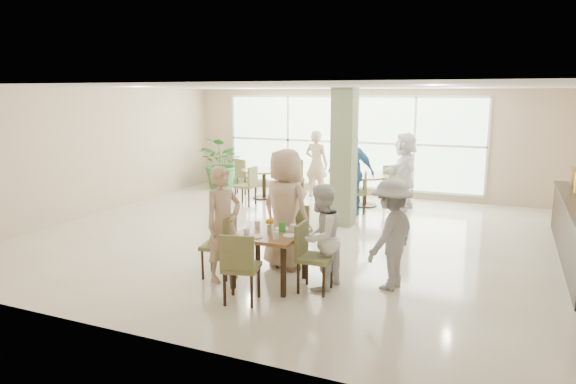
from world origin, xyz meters
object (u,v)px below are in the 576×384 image
at_px(adult_a, 351,173).
at_px(adult_b, 405,171).
at_px(main_table, 270,240).
at_px(round_table_left, 264,176).
at_px(teen_right, 321,237).
at_px(adult_standing, 316,164).
at_px(teen_far, 285,209).
at_px(round_table_right, 365,182).
at_px(teen_standing, 391,234).
at_px(potted_plant, 223,163).
at_px(teen_left, 223,224).

distance_m(adult_a, adult_b, 1.37).
xyz_separation_m(main_table, round_table_left, (-2.75, 5.44, -0.06)).
height_order(teen_right, adult_standing, adult_standing).
distance_m(main_table, teen_far, 0.80).
xyz_separation_m(round_table_right, teen_standing, (1.72, -5.07, 0.20)).
relative_size(round_table_right, teen_far, 0.60).
distance_m(round_table_right, teen_far, 4.86).
bearing_deg(adult_standing, teen_far, 112.35).
bearing_deg(adult_a, adult_standing, 139.71).
relative_size(teen_standing, adult_b, 0.86).
relative_size(round_table_left, teen_far, 0.63).
xyz_separation_m(round_table_right, adult_standing, (-1.46, 0.57, 0.30)).
xyz_separation_m(round_table_right, adult_a, (-0.08, -0.95, 0.36)).
distance_m(round_table_left, round_table_right, 2.64).
bearing_deg(teen_right, adult_b, -171.84).
distance_m(teen_far, adult_b, 4.88).
bearing_deg(round_table_left, adult_b, 1.48).
xyz_separation_m(adult_a, adult_b, (1.03, 0.90, -0.03)).
bearing_deg(adult_b, potted_plant, -90.57).
height_order(round_table_right, teen_standing, teen_standing).
relative_size(potted_plant, teen_left, 0.89).
height_order(teen_standing, adult_standing, adult_standing).
xyz_separation_m(round_table_right, adult_b, (0.94, -0.05, 0.33)).
height_order(main_table, teen_far, teen_far).
distance_m(teen_far, adult_a, 3.90).
bearing_deg(round_table_left, teen_standing, -48.48).
bearing_deg(teen_far, teen_standing, -168.75).
relative_size(main_table, teen_right, 0.62).
bearing_deg(adult_a, round_table_right, 92.41).
xyz_separation_m(potted_plant, adult_standing, (2.85, -0.06, 0.13)).
xyz_separation_m(potted_plant, teen_standing, (6.04, -5.69, 0.03)).
bearing_deg(adult_standing, main_table, 111.26).
xyz_separation_m(round_table_left, adult_b, (3.59, 0.09, 0.32)).
bearing_deg(round_table_left, round_table_right, 3.01).
distance_m(teen_right, adult_standing, 6.45).
distance_m(round_table_right, adult_b, 1.00).
bearing_deg(teen_far, adult_b, -82.03).
xyz_separation_m(potted_plant, teen_far, (4.34, -5.47, 0.19)).
height_order(round_table_right, teen_far, teen_far).
distance_m(adult_a, adult_standing, 2.05).
relative_size(adult_a, adult_b, 1.04).
xyz_separation_m(main_table, adult_b, (0.83, 5.54, 0.26)).
bearing_deg(teen_far, potted_plant, -32.78).
distance_m(round_table_left, potted_plant, 1.85).
bearing_deg(teen_left, main_table, -58.53).
relative_size(round_table_right, adult_b, 0.62).
height_order(adult_a, adult_b, adult_a).
bearing_deg(main_table, round_table_right, 91.13).
xyz_separation_m(teen_left, teen_standing, (2.30, 0.63, -0.06)).
relative_size(potted_plant, adult_a, 0.79).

